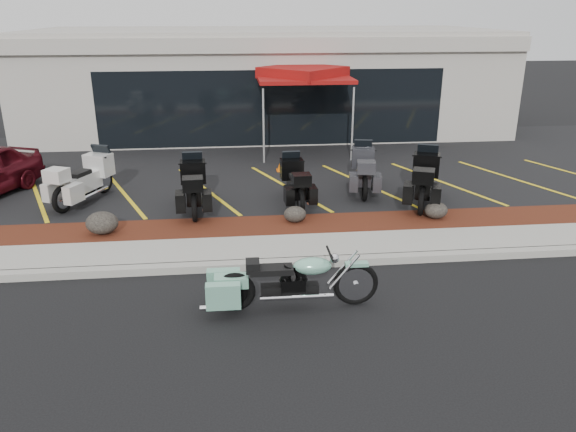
{
  "coord_description": "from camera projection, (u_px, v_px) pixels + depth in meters",
  "views": [
    {
      "loc": [
        -1.54,
        -8.98,
        4.72
      ],
      "look_at": [
        -0.46,
        1.2,
        0.95
      ],
      "focal_mm": 35.0,
      "sensor_mm": 36.0,
      "label": 1
    }
  ],
  "objects": [
    {
      "name": "touring_black_front",
      "position": [
        193.0,
        176.0,
        14.12
      ],
      "size": [
        0.95,
        2.22,
        1.27
      ],
      "primitive_type": null,
      "rotation": [
        0.0,
        0.0,
        1.63
      ],
      "color": "black",
      "rests_on": "upper_lot"
    },
    {
      "name": "ground",
      "position": [
        320.0,
        287.0,
        10.16
      ],
      "size": [
        90.0,
        90.0,
        0.0
      ],
      "primitive_type": "plane",
      "color": "black",
      "rests_on": "ground"
    },
    {
      "name": "boulder_right",
      "position": [
        436.0,
        210.0,
        12.99
      ],
      "size": [
        0.54,
        0.45,
        0.38
      ],
      "primitive_type": "ellipsoid",
      "color": "black",
      "rests_on": "mulch_bed"
    },
    {
      "name": "mulch_bed",
      "position": [
        301.0,
        227.0,
        12.75
      ],
      "size": [
        24.0,
        1.2,
        0.16
      ],
      "primitive_type": "cube",
      "color": "#3A0F0D",
      "rests_on": "ground"
    },
    {
      "name": "touring_black_rear",
      "position": [
        426.0,
        169.0,
        14.56
      ],
      "size": [
        1.68,
        2.48,
        1.35
      ],
      "primitive_type": null,
      "rotation": [
        0.0,
        0.0,
        1.19
      ],
      "color": "black",
      "rests_on": "upper_lot"
    },
    {
      "name": "boulder_left",
      "position": [
        102.0,
        223.0,
        12.07
      ],
      "size": [
        0.69,
        0.58,
        0.49
      ],
      "primitive_type": "ellipsoid",
      "color": "black",
      "rests_on": "mulch_bed"
    },
    {
      "name": "curb",
      "position": [
        313.0,
        262.0,
        10.98
      ],
      "size": [
        24.0,
        0.25,
        0.15
      ],
      "primitive_type": "cube",
      "color": "gray",
      "rests_on": "ground"
    },
    {
      "name": "sidewalk",
      "position": [
        308.0,
        248.0,
        11.63
      ],
      "size": [
        24.0,
        1.2,
        0.15
      ],
      "primitive_type": "cube",
      "color": "gray",
      "rests_on": "ground"
    },
    {
      "name": "hero_cruiser",
      "position": [
        356.0,
        278.0,
        9.37
      ],
      "size": [
        2.88,
        0.76,
        1.01
      ],
      "primitive_type": null,
      "rotation": [
        0.0,
        0.0,
        -0.01
      ],
      "color": "#73B498",
      "rests_on": "ground"
    },
    {
      "name": "touring_white",
      "position": [
        103.0,
        169.0,
        14.65
      ],
      "size": [
        1.71,
        2.4,
        1.31
      ],
      "primitive_type": null,
      "rotation": [
        0.0,
        0.0,
        1.15
      ],
      "color": "silver",
      "rests_on": "upper_lot"
    },
    {
      "name": "touring_black_mid",
      "position": [
        291.0,
        173.0,
        14.55
      ],
      "size": [
        0.87,
        2.06,
        1.18
      ],
      "primitive_type": null,
      "rotation": [
        0.0,
        0.0,
        1.62
      ],
      "color": "black",
      "rests_on": "upper_lot"
    },
    {
      "name": "touring_grey",
      "position": [
        362.0,
        161.0,
        15.51
      ],
      "size": [
        1.19,
        2.25,
        1.24
      ],
      "primitive_type": null,
      "rotation": [
        0.0,
        0.0,
        1.39
      ],
      "color": "#2C2C31",
      "rests_on": "upper_lot"
    },
    {
      "name": "dealership_building",
      "position": [
        265.0,
        80.0,
        22.97
      ],
      "size": [
        18.0,
        8.16,
        4.0
      ],
      "color": "#A49D95",
      "rests_on": "ground"
    },
    {
      "name": "boulder_mid",
      "position": [
        295.0,
        214.0,
        12.77
      ],
      "size": [
        0.51,
        0.43,
        0.36
      ],
      "primitive_type": "ellipsoid",
      "color": "black",
      "rests_on": "mulch_bed"
    },
    {
      "name": "traffic_cone",
      "position": [
        282.0,
        163.0,
        16.86
      ],
      "size": [
        0.42,
        0.42,
        0.45
      ],
      "primitive_type": "cone",
      "rotation": [
        0.0,
        0.0,
        0.37
      ],
      "color": "#DA5B07",
      "rests_on": "upper_lot"
    },
    {
      "name": "popup_canopy",
      "position": [
        303.0,
        75.0,
        18.41
      ],
      "size": [
        4.0,
        4.0,
        2.81
      ],
      "rotation": [
        0.0,
        0.0,
        -0.43
      ],
      "color": "silver",
      "rests_on": "upper_lot"
    },
    {
      "name": "upper_lot",
      "position": [
        279.0,
        165.0,
        17.79
      ],
      "size": [
        26.0,
        9.6,
        0.15
      ],
      "primitive_type": "cube",
      "color": "black",
      "rests_on": "ground"
    }
  ]
}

